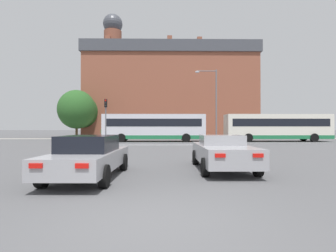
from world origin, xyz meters
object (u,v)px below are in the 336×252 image
object	(u,v)px
traffic_light_far_right	(203,122)
bus_crossing_trailing	(277,127)
car_saloon_left	(90,156)
pedestrian_walking_east	(227,132)
street_lamp_junction	(213,98)
bus_crossing_lead	(154,127)
traffic_light_near_left	(106,114)
pedestrian_walking_west	(102,132)
car_roadster_right	(222,152)
pedestrian_waiting	(151,133)

from	to	relation	value
traffic_light_far_right	bus_crossing_trailing	bearing A→B (deg)	-46.54
car_saloon_left	pedestrian_walking_east	size ratio (longest dim) A/B	2.62
bus_crossing_trailing	pedestrian_walking_east	size ratio (longest dim) A/B	6.76
street_lamp_junction	bus_crossing_lead	bearing A→B (deg)	161.31
traffic_light_near_left	pedestrian_walking_west	xyz separation A→B (m)	(-3.86, 14.79, -1.97)
bus_crossing_trailing	pedestrian_walking_west	world-z (taller)	bus_crossing_trailing
car_roadster_right	bus_crossing_trailing	xyz separation A→B (m)	(11.40, 21.27, 1.07)
traffic_light_far_right	pedestrian_walking_east	bearing A→B (deg)	1.61
traffic_light_near_left	pedestrian_waiting	distance (m)	15.41
pedestrian_walking_east	pedestrian_walking_west	size ratio (longest dim) A/B	1.07
traffic_light_far_right	pedestrian_walking_east	xyz separation A→B (m)	(3.71, 0.10, -1.40)
pedestrian_waiting	pedestrian_walking_east	bearing A→B (deg)	0.89
car_saloon_left	pedestrian_walking_west	xyz separation A→B (m)	(-7.16, 31.88, 0.30)
street_lamp_junction	pedestrian_walking_west	distance (m)	19.23
traffic_light_near_left	pedestrian_waiting	world-z (taller)	traffic_light_near_left
car_saloon_left	street_lamp_junction	size ratio (longest dim) A/B	0.59
traffic_light_far_right	bus_crossing_lead	bearing A→B (deg)	-131.06
car_roadster_right	bus_crossing_trailing	bearing A→B (deg)	62.24
car_roadster_right	pedestrian_walking_west	world-z (taller)	pedestrian_walking_west
car_saloon_left	pedestrian_walking_east	distance (m)	33.41
car_roadster_right	street_lamp_junction	distance (m)	19.71
traffic_light_far_right	pedestrian_walking_west	size ratio (longest dim) A/B	2.12
bus_crossing_lead	bus_crossing_trailing	bearing A→B (deg)	90.12
bus_crossing_lead	traffic_light_far_right	size ratio (longest dim) A/B	3.29
bus_crossing_lead	pedestrian_walking_east	distance (m)	13.68
street_lamp_junction	pedestrian_walking_east	world-z (taller)	street_lamp_junction
bus_crossing_lead	bus_crossing_trailing	size ratio (longest dim) A/B	0.97
car_roadster_right	bus_crossing_trailing	distance (m)	24.15
pedestrian_walking_east	pedestrian_walking_west	bearing A→B (deg)	-54.76
traffic_light_far_right	pedestrian_walking_east	world-z (taller)	traffic_light_far_right
bus_crossing_trailing	street_lamp_junction	xyz separation A→B (m)	(-8.23, -2.28, 3.20)
bus_crossing_trailing	traffic_light_near_left	world-z (taller)	traffic_light_near_left
pedestrian_walking_east	pedestrian_waiting	bearing A→B (deg)	-56.30
traffic_light_far_right	car_roadster_right	bearing A→B (deg)	-97.09
bus_crossing_trailing	traffic_light_far_right	xyz separation A→B (m)	(-7.74, 8.17, 0.73)
car_saloon_left	bus_crossing_lead	xyz separation A→B (m)	(1.24, 22.84, 1.04)
car_saloon_left	bus_crossing_trailing	bearing A→B (deg)	56.08
car_saloon_left	bus_crossing_lead	world-z (taller)	bus_crossing_lead
traffic_light_near_left	pedestrian_walking_east	bearing A→B (deg)	42.39
traffic_light_near_left	pedestrian_walking_west	world-z (taller)	traffic_light_near_left
pedestrian_waiting	traffic_light_near_left	bearing A→B (deg)	-99.44
car_saloon_left	traffic_light_near_left	xyz separation A→B (m)	(-3.29, 17.09, 2.28)
bus_crossing_trailing	street_lamp_junction	size ratio (longest dim) A/B	1.52
car_roadster_right	traffic_light_near_left	world-z (taller)	traffic_light_near_left
bus_crossing_lead	pedestrian_walking_east	bearing A→B (deg)	127.43
pedestrian_waiting	bus_crossing_trailing	bearing A→B (deg)	-25.27
car_saloon_left	pedestrian_walking_east	xyz separation A→B (m)	(12.09, 31.14, 0.38)
street_lamp_junction	pedestrian_waiting	bearing A→B (deg)	123.45
car_roadster_right	bus_crossing_trailing	world-z (taller)	bus_crossing_trailing
pedestrian_waiting	pedestrian_walking_east	world-z (taller)	pedestrian_walking_east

